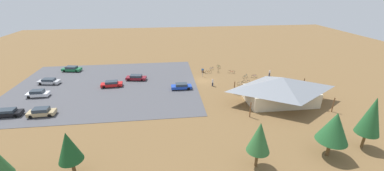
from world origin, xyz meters
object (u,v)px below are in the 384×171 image
at_px(trash_bin, 203,71).
at_px(pine_center, 68,147).
at_px(bicycle_orange_yard_left, 208,72).
at_px(car_red_front_row, 112,84).
at_px(car_black_aisle_side, 7,113).
at_px(visitor_by_pavilion, 213,82).
at_px(car_blue_mid_lot, 181,86).
at_px(bicycle_purple_edge_south, 254,76).
at_px(car_green_by_curb, 72,69).
at_px(lot_sign, 203,71).
at_px(car_silver_end_stall, 49,81).
at_px(bike_pavilion, 281,88).
at_px(bicycle_black_lone_east, 255,83).
at_px(car_maroon_second_row, 136,77).
at_px(pine_far_east, 259,137).
at_px(bicycle_teal_yard_center, 245,77).
at_px(car_white_back_corner, 38,93).
at_px(bicycle_blue_by_bin, 212,68).
at_px(bicycle_green_lone_west, 219,67).
at_px(bicycle_green_yard_right, 262,80).
at_px(bicycle_yellow_edge_north, 218,71).
at_px(car_tan_near_entry, 42,112).
at_px(bicycle_red_front_row, 231,72).
at_px(pine_mideast, 334,127).
at_px(bicycle_silver_near_porch, 246,82).
at_px(visitor_crossing_yard, 270,73).
at_px(pine_east, 372,116).
at_px(bicycle_white_mid_cluster, 241,83).

distance_m(trash_bin, pine_center, 40.21).
bearing_deg(bicycle_orange_yard_left, car_red_front_row, 14.85).
height_order(car_black_aisle_side, visitor_by_pavilion, visitor_by_pavilion).
bearing_deg(pine_center, car_blue_mid_lot, -121.37).
bearing_deg(bicycle_purple_edge_south, car_green_by_curb, -12.60).
height_order(lot_sign, car_silver_end_stall, lot_sign).
bearing_deg(car_green_by_curb, bike_pavilion, 152.81).
xyz_separation_m(bike_pavilion, car_blue_mid_lot, (18.31, -8.53, -2.24)).
height_order(trash_bin, bicycle_purple_edge_south, trash_bin).
relative_size(pine_center, bicycle_black_lone_east, 4.28).
distance_m(car_blue_mid_lot, visitor_by_pavilion, 7.17).
bearing_deg(trash_bin, car_blue_mid_lot, 57.91).
bearing_deg(car_maroon_second_row, pine_far_east, 119.06).
height_order(pine_center, bicycle_teal_yard_center, pine_center).
xyz_separation_m(bike_pavilion, pine_center, (32.92, 15.43, 1.17)).
distance_m(trash_bin, car_white_back_corner, 37.05).
distance_m(bicycle_blue_by_bin, car_white_back_corner, 40.25).
height_order(bicycle_blue_by_bin, bicycle_green_lone_west, bicycle_green_lone_west).
height_order(bicycle_green_yard_right, bicycle_yellow_edge_north, bicycle_yellow_edge_north).
distance_m(car_tan_near_entry, visitor_by_pavilion, 33.37).
bearing_deg(visitor_by_pavilion, bicycle_yellow_edge_north, -110.33).
relative_size(pine_far_east, bicycle_black_lone_east, 4.47).
bearing_deg(trash_bin, car_silver_end_stall, 5.66).
distance_m(bicycle_teal_yard_center, car_red_front_row, 31.36).
xyz_separation_m(pine_center, bicycle_red_front_row, (-28.21, -32.65, -3.72)).
distance_m(pine_mideast, bicycle_red_front_row, 33.33).
height_order(bike_pavilion, car_white_back_corner, bike_pavilion).
height_order(bicycle_blue_by_bin, bicycle_yellow_edge_north, bicycle_yellow_edge_north).
xyz_separation_m(lot_sign, bicycle_red_front_row, (-7.81, -1.67, -1.02)).
height_order(pine_mideast, bicycle_yellow_edge_north, pine_mideast).
distance_m(bicycle_orange_yard_left, bicycle_purple_edge_south, 11.52).
bearing_deg(lot_sign, bicycle_silver_near_porch, 150.14).
bearing_deg(pine_far_east, bicycle_yellow_edge_north, -95.02).
bearing_deg(car_blue_mid_lot, visitor_crossing_yard, -166.42).
relative_size(bicycle_black_lone_east, car_white_back_corner, 0.33).
xyz_separation_m(pine_center, pine_east, (-37.99, -0.76, 0.90)).
distance_m(bicycle_black_lone_east, car_green_by_curb, 46.81).
bearing_deg(trash_bin, lot_sign, 79.66).
bearing_deg(pine_far_east, car_white_back_corner, -34.08).
bearing_deg(trash_bin, pine_far_east, 91.54).
bearing_deg(lot_sign, car_white_back_corner, 11.90).
distance_m(bicycle_red_front_row, visitor_crossing_yard, 9.41).
distance_m(bicycle_orange_yard_left, bicycle_yellow_edge_north, 2.74).
xyz_separation_m(bicycle_orange_yard_left, car_black_aisle_side, (38.32, 17.28, 0.32)).
xyz_separation_m(bicycle_white_mid_cluster, bicycle_orange_yard_left, (5.91, -8.48, 0.01)).
xyz_separation_m(pine_mideast, bicycle_orange_yard_left, (9.88, -33.43, -3.95)).
relative_size(bicycle_green_lone_west, car_green_by_curb, 0.31).
xyz_separation_m(bicycle_teal_yard_center, car_blue_mid_lot, (16.01, 4.80, 0.30)).
distance_m(trash_bin, bicycle_green_lone_west, 5.74).
bearing_deg(bicycle_yellow_edge_north, bicycle_white_mid_cluster, 109.71).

